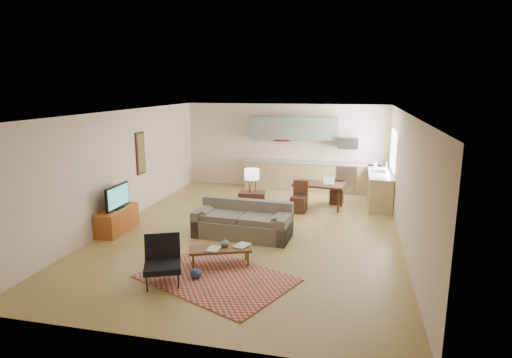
% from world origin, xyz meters
% --- Properties ---
extents(room, '(9.00, 9.00, 9.00)m').
position_xyz_m(room, '(0.00, 0.00, 1.35)').
color(room, olive).
rests_on(room, ground).
extents(kitchen_counter_back, '(4.26, 0.64, 0.92)m').
position_xyz_m(kitchen_counter_back, '(0.90, 4.18, 0.46)').
color(kitchen_counter_back, tan).
rests_on(kitchen_counter_back, ground).
extents(kitchen_counter_right, '(0.64, 2.26, 0.92)m').
position_xyz_m(kitchen_counter_right, '(2.93, 3.00, 0.46)').
color(kitchen_counter_right, tan).
rests_on(kitchen_counter_right, ground).
extents(kitchen_range, '(0.62, 0.62, 0.90)m').
position_xyz_m(kitchen_range, '(2.00, 4.18, 0.45)').
color(kitchen_range, '#A5A8AD').
rests_on(kitchen_range, ground).
extents(kitchen_microwave, '(0.62, 0.40, 0.35)m').
position_xyz_m(kitchen_microwave, '(2.00, 4.20, 1.55)').
color(kitchen_microwave, '#A5A8AD').
rests_on(kitchen_microwave, room).
extents(upper_cabinets, '(2.80, 0.34, 0.70)m').
position_xyz_m(upper_cabinets, '(0.30, 4.33, 1.95)').
color(upper_cabinets, slate).
rests_on(upper_cabinets, room).
extents(window_right, '(0.02, 1.40, 1.05)m').
position_xyz_m(window_right, '(3.23, 3.00, 1.55)').
color(window_right, white).
rests_on(window_right, room).
extents(wall_art_left, '(0.06, 0.42, 1.10)m').
position_xyz_m(wall_art_left, '(-3.21, 0.90, 1.55)').
color(wall_art_left, olive).
rests_on(wall_art_left, room).
extents(triptych, '(1.70, 0.04, 0.50)m').
position_xyz_m(triptych, '(-0.10, 4.47, 1.75)').
color(triptych, beige).
rests_on(triptych, room).
extents(rug, '(2.98, 2.60, 0.02)m').
position_xyz_m(rug, '(-0.03, -2.60, 0.01)').
color(rug, maroon).
rests_on(rug, floor).
extents(sofa, '(2.27, 1.11, 0.77)m').
position_xyz_m(sofa, '(-0.13, -0.46, 0.38)').
color(sofa, '#625B4D').
rests_on(sofa, floor).
extents(coffee_table, '(1.23, 0.84, 0.35)m').
position_xyz_m(coffee_table, '(-0.15, -2.03, 0.17)').
color(coffee_table, '#523518').
rests_on(coffee_table, floor).
extents(book_a, '(0.24, 0.32, 0.03)m').
position_xyz_m(book_a, '(-0.34, -2.16, 0.35)').
color(book_a, maroon).
rests_on(book_a, coffee_table).
extents(book_b, '(0.44, 0.47, 0.02)m').
position_xyz_m(book_b, '(0.12, -1.83, 0.35)').
color(book_b, navy).
rests_on(book_b, coffee_table).
extents(vase, '(0.20, 0.20, 0.17)m').
position_xyz_m(vase, '(-0.08, -1.96, 0.43)').
color(vase, black).
rests_on(vase, coffee_table).
extents(armchair, '(0.92, 0.92, 0.80)m').
position_xyz_m(armchair, '(-0.85, -2.99, 0.40)').
color(armchair, black).
rests_on(armchair, floor).
extents(tv_credenza, '(0.46, 1.19, 0.55)m').
position_xyz_m(tv_credenza, '(-3.00, -0.77, 0.27)').
color(tv_credenza, '#984719').
rests_on(tv_credenza, floor).
extents(tv, '(0.09, 0.91, 0.55)m').
position_xyz_m(tv, '(-2.96, -0.77, 0.82)').
color(tv, black).
rests_on(tv, tv_credenza).
extents(console_table, '(0.69, 0.51, 0.74)m').
position_xyz_m(console_table, '(-0.19, 0.68, 0.37)').
color(console_table, '#371E15').
rests_on(console_table, floor).
extents(table_lamp, '(0.40, 0.40, 0.59)m').
position_xyz_m(table_lamp, '(-0.19, 0.68, 1.03)').
color(table_lamp, beige).
rests_on(table_lamp, console_table).
extents(dining_table, '(1.43, 0.92, 0.68)m').
position_xyz_m(dining_table, '(1.31, 2.22, 0.34)').
color(dining_table, '#371E15').
rests_on(dining_table, floor).
extents(dining_chair_near, '(0.44, 0.45, 0.83)m').
position_xyz_m(dining_chair_near, '(0.84, 1.69, 0.41)').
color(dining_chair_near, '#371E15').
rests_on(dining_chair_near, floor).
extents(dining_chair_far, '(0.39, 0.41, 0.76)m').
position_xyz_m(dining_chair_far, '(1.77, 2.76, 0.38)').
color(dining_chair_far, '#371E15').
rests_on(dining_chair_far, floor).
extents(laptop, '(0.29, 0.22, 0.22)m').
position_xyz_m(laptop, '(1.57, 2.13, 0.79)').
color(laptop, '#A5A8AD').
rests_on(laptop, dining_table).
extents(soap_bottle, '(0.11, 0.11, 0.19)m').
position_xyz_m(soap_bottle, '(2.83, 3.74, 1.02)').
color(soap_bottle, beige).
rests_on(soap_bottle, kitchen_counter_right).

